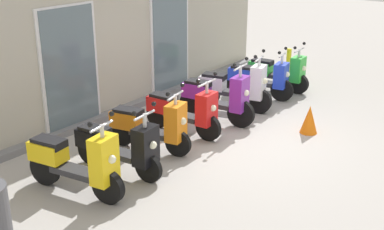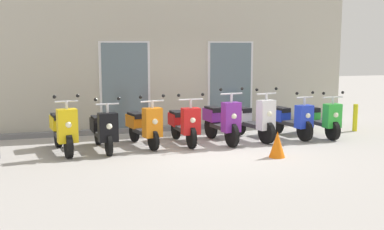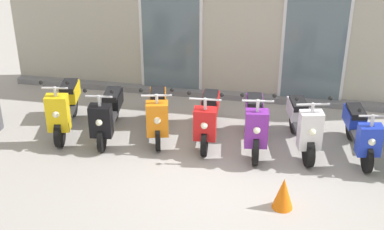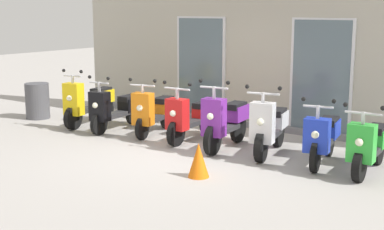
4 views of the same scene
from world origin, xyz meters
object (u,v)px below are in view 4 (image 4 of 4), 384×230
object	(u,v)px
scooter_blue	(323,136)
trash_bin	(37,101)
scooter_red	(192,117)
scooter_black	(116,108)
traffic_cone	(199,160)
scooter_green	(370,145)
scooter_purple	(225,121)
scooter_orange	(154,111)
scooter_white	(270,127)
scooter_yellow	(88,102)

from	to	relation	value
scooter_blue	trash_bin	bearing A→B (deg)	-177.79
scooter_red	trash_bin	size ratio (longest dim) A/B	1.98
scooter_black	traffic_cone	distance (m)	3.63
scooter_black	scooter_green	xyz separation A→B (m)	(5.22, 0.04, -0.02)
scooter_black	scooter_purple	xyz separation A→B (m)	(2.66, -0.00, 0.06)
scooter_orange	scooter_green	bearing A→B (deg)	-1.33
scooter_black	scooter_purple	world-z (taller)	scooter_purple
scooter_orange	scooter_blue	bearing A→B (deg)	-0.69
scooter_purple	trash_bin	xyz separation A→B (m)	(-4.95, -0.16, -0.11)
scooter_black	scooter_white	xyz separation A→B (m)	(3.49, 0.12, 0.03)
scooter_white	traffic_cone	size ratio (longest dim) A/B	3.10
scooter_orange	trash_bin	xyz separation A→B (m)	(-3.19, -0.30, -0.07)
scooter_black	scooter_red	distance (m)	1.82
scooter_black	scooter_orange	size ratio (longest dim) A/B	1.06
scooter_black	scooter_red	xyz separation A→B (m)	(1.81, 0.17, 0.00)
scooter_black	trash_bin	size ratio (longest dim) A/B	1.97
scooter_white	traffic_cone	distance (m)	1.79
scooter_yellow	scooter_green	bearing A→B (deg)	0.34
scooter_green	trash_bin	world-z (taller)	scooter_green
scooter_blue	scooter_green	world-z (taller)	scooter_blue
scooter_orange	scooter_purple	size ratio (longest dim) A/B	0.94
scooter_orange	scooter_green	xyz separation A→B (m)	(4.32, -0.10, -0.04)
scooter_red	traffic_cone	size ratio (longest dim) A/B	3.07
scooter_blue	trash_bin	xyz separation A→B (m)	(-6.75, -0.26, -0.06)
scooter_orange	traffic_cone	distance (m)	2.94
scooter_purple	scooter_green	world-z (taller)	scooter_purple
scooter_blue	scooter_green	bearing A→B (deg)	-4.30
scooter_white	scooter_red	bearing A→B (deg)	178.27
scooter_yellow	traffic_cone	xyz separation A→B (m)	(4.04, -1.65, -0.23)
scooter_white	trash_bin	distance (m)	5.79
scooter_black	scooter_blue	distance (m)	4.46
scooter_purple	traffic_cone	size ratio (longest dim) A/B	3.07
scooter_purple	trash_bin	distance (m)	4.96
scooter_black	trash_bin	world-z (taller)	scooter_black
scooter_green	traffic_cone	distance (m)	2.62
scooter_black	scooter_white	size ratio (longest dim) A/B	0.99
scooter_red	trash_bin	world-z (taller)	scooter_red
scooter_yellow	scooter_blue	bearing A→B (deg)	1.01
scooter_orange	scooter_white	bearing A→B (deg)	-0.55
scooter_orange	trash_bin	distance (m)	3.21
scooter_yellow	scooter_white	world-z (taller)	scooter_white
scooter_purple	scooter_white	bearing A→B (deg)	8.34
traffic_cone	trash_bin	bearing A→B (deg)	164.99
scooter_red	scooter_green	distance (m)	3.41
scooter_white	scooter_orange	bearing A→B (deg)	179.45
scooter_orange	scooter_red	xyz separation A→B (m)	(0.91, 0.03, -0.02)
scooter_yellow	scooter_blue	size ratio (longest dim) A/B	1.05
scooter_red	scooter_white	bearing A→B (deg)	-1.73
scooter_black	trash_bin	bearing A→B (deg)	-175.99
scooter_red	scooter_blue	size ratio (longest dim) A/B	1.03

